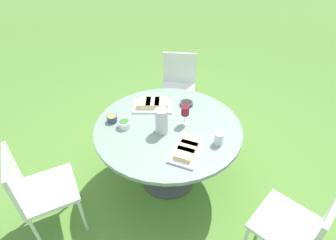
# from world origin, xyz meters

# --- Properties ---
(ground_plane) EXTENTS (40.00, 40.00, 0.00)m
(ground_plane) POSITION_xyz_m (0.00, 0.00, 0.00)
(ground_plane) COLOR #5B8C38
(dining_table) EXTENTS (1.35, 1.35, 0.74)m
(dining_table) POSITION_xyz_m (0.00, 0.00, 0.63)
(dining_table) COLOR #4C4C51
(dining_table) RESTS_ON ground_plane
(chair_near_left) EXTENTS (0.54, 0.52, 0.89)m
(chair_near_left) POSITION_xyz_m (0.31, 1.14, 0.52)
(chair_near_left) COLOR silver
(chair_near_left) RESTS_ON ground_plane
(chair_near_right) EXTENTS (0.45, 0.47, 0.89)m
(chair_near_right) POSITION_xyz_m (-1.27, -0.09, 0.52)
(chair_near_right) COLOR silver
(chair_near_right) RESTS_ON ground_plane
(chair_far_back) EXTENTS (0.61, 0.61, 0.89)m
(chair_far_back) POSITION_xyz_m (0.79, -0.91, 0.52)
(chair_far_back) COLOR silver
(chair_far_back) RESTS_ON ground_plane
(water_pitcher) EXTENTS (0.12, 0.11, 0.23)m
(water_pitcher) POSITION_xyz_m (-0.03, 0.10, 0.85)
(water_pitcher) COLOR silver
(water_pitcher) RESTS_ON dining_table
(wine_glass) EXTENTS (0.07, 0.07, 0.18)m
(wine_glass) POSITION_xyz_m (-0.09, -0.13, 0.87)
(wine_glass) COLOR silver
(wine_glass) RESTS_ON dining_table
(platter_bread_main) EXTENTS (0.44, 0.45, 0.07)m
(platter_bread_main) POSITION_xyz_m (0.32, -0.09, 0.77)
(platter_bread_main) COLOR white
(platter_bread_main) RESTS_ON dining_table
(platter_charcuterie) EXTENTS (0.35, 0.43, 0.06)m
(platter_charcuterie) POSITION_xyz_m (-0.36, 0.12, 0.76)
(platter_charcuterie) COLOR white
(platter_charcuterie) RESTS_ON dining_table
(bowl_fries) EXTENTS (0.09, 0.09, 0.06)m
(bowl_fries) POSITION_xyz_m (0.39, 0.34, 0.77)
(bowl_fries) COLOR #334256
(bowl_fries) RESTS_ON dining_table
(bowl_salad) EXTENTS (0.12, 0.12, 0.06)m
(bowl_salad) POSITION_xyz_m (0.25, 0.31, 0.77)
(bowl_salad) COLOR white
(bowl_salad) RESTS_ON dining_table
(bowl_olives) EXTENTS (0.13, 0.13, 0.04)m
(bowl_olives) POSITION_xyz_m (0.12, -0.36, 0.76)
(bowl_olives) COLOR #334256
(bowl_olives) RESTS_ON dining_table
(cup_water_near) EXTENTS (0.08, 0.08, 0.11)m
(cup_water_near) POSITION_xyz_m (-0.47, -0.15, 0.79)
(cup_water_near) COLOR silver
(cup_water_near) RESTS_ON dining_table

